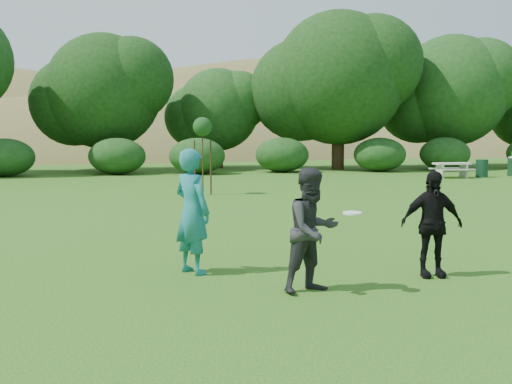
{
  "coord_description": "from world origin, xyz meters",
  "views": [
    {
      "loc": [
        -2.48,
        -9.73,
        2.33
      ],
      "look_at": [
        0.0,
        3.0,
        1.1
      ],
      "focal_mm": 45.0,
      "sensor_mm": 36.0,
      "label": 1
    }
  ],
  "objects_px": {
    "player_grey": "(313,230)",
    "trash_can_near": "(482,168)",
    "player_teal": "(192,211)",
    "sapling": "(202,129)",
    "player_black": "(432,224)",
    "picnic_table": "(452,168)"
  },
  "relations": [
    {
      "from": "player_grey",
      "to": "trash_can_near",
      "type": "bearing_deg",
      "value": 32.01
    },
    {
      "from": "player_teal",
      "to": "sapling",
      "type": "xyz_separation_m",
      "value": [
        1.62,
        13.1,
        1.39
      ]
    },
    {
      "from": "player_teal",
      "to": "player_black",
      "type": "relative_size",
      "value": 1.2
    },
    {
      "from": "player_grey",
      "to": "player_teal",
      "type": "bearing_deg",
      "value": 113.06
    },
    {
      "from": "player_teal",
      "to": "picnic_table",
      "type": "distance_m",
      "value": 24.38
    },
    {
      "from": "player_teal",
      "to": "sapling",
      "type": "bearing_deg",
      "value": -41.41
    },
    {
      "from": "player_black",
      "to": "picnic_table",
      "type": "distance_m",
      "value": 23.15
    },
    {
      "from": "player_teal",
      "to": "picnic_table",
      "type": "height_order",
      "value": "player_teal"
    },
    {
      "from": "player_teal",
      "to": "picnic_table",
      "type": "relative_size",
      "value": 1.14
    },
    {
      "from": "player_teal",
      "to": "sapling",
      "type": "height_order",
      "value": "sapling"
    },
    {
      "from": "player_teal",
      "to": "trash_can_near",
      "type": "height_order",
      "value": "player_teal"
    },
    {
      "from": "player_black",
      "to": "picnic_table",
      "type": "bearing_deg",
      "value": 66.81
    },
    {
      "from": "player_teal",
      "to": "player_black",
      "type": "height_order",
      "value": "player_teal"
    },
    {
      "from": "player_teal",
      "to": "player_grey",
      "type": "distance_m",
      "value": 2.24
    },
    {
      "from": "player_teal",
      "to": "player_grey",
      "type": "bearing_deg",
      "value": -168.88
    },
    {
      "from": "picnic_table",
      "to": "trash_can_near",
      "type": "bearing_deg",
      "value": 2.62
    },
    {
      "from": "player_teal",
      "to": "picnic_table",
      "type": "xyz_separation_m",
      "value": [
        14.87,
        19.31,
        -0.51
      ]
    },
    {
      "from": "player_grey",
      "to": "sapling",
      "type": "height_order",
      "value": "sapling"
    },
    {
      "from": "sapling",
      "to": "player_teal",
      "type": "bearing_deg",
      "value": -97.04
    },
    {
      "from": "player_teal",
      "to": "trash_can_near",
      "type": "relative_size",
      "value": 2.28
    },
    {
      "from": "player_grey",
      "to": "picnic_table",
      "type": "height_order",
      "value": "player_grey"
    },
    {
      "from": "player_grey",
      "to": "picnic_table",
      "type": "relative_size",
      "value": 1.01
    }
  ]
}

